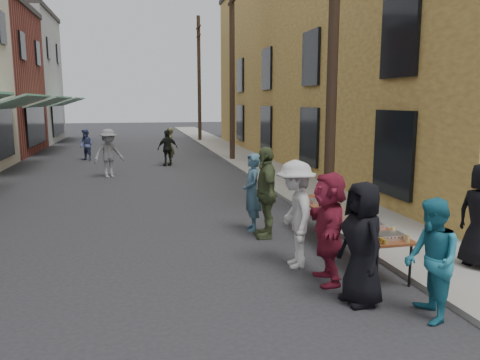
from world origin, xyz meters
name	(u,v)px	position (x,y,z in m)	size (l,w,h in m)	color
ground	(164,273)	(0.00, 0.00, 0.00)	(120.00, 120.00, 0.00)	#28282B
sidewalk	(246,159)	(5.00, 15.00, 0.05)	(2.20, 60.00, 0.10)	gray
building_ochre	(371,59)	(11.10, 14.00, 5.00)	(10.00, 28.00, 10.00)	olive
utility_pole_near	(333,34)	(4.30, 3.00, 4.50)	(0.26, 0.26, 9.00)	#2D2116
utility_pole_mid	(232,69)	(4.30, 15.00, 4.50)	(0.26, 0.26, 9.00)	#2D2116
utility_pole_far	(199,80)	(4.30, 27.00, 4.50)	(0.26, 0.26, 9.00)	#2D2116
serving_table	(343,216)	(3.50, 0.43, 0.71)	(0.70, 4.00, 0.75)	maroon
catering_tray_sausage	(387,236)	(3.50, -1.22, 0.79)	(0.50, 0.33, 0.08)	maroon
catering_tray_foil_b	(368,226)	(3.50, -0.57, 0.79)	(0.50, 0.33, 0.08)	#B2B2B7
catering_tray_buns	(350,216)	(3.50, 0.13, 0.79)	(0.50, 0.33, 0.08)	tan
catering_tray_foil_d	(335,208)	(3.50, 0.83, 0.79)	(0.50, 0.33, 0.08)	#B2B2B7
catering_tray_buns_end	(321,201)	(3.50, 1.53, 0.79)	(0.50, 0.33, 0.08)	tan
condiment_jar_a	(385,242)	(3.28, -1.52, 0.79)	(0.07, 0.07, 0.08)	#A57F26
condiment_jar_b	(381,240)	(3.28, -1.42, 0.79)	(0.07, 0.07, 0.08)	#A57F26
condiment_jar_c	(378,238)	(3.28, -1.32, 0.79)	(0.07, 0.07, 0.08)	#A57F26
cup_stack	(407,238)	(3.70, -1.47, 0.81)	(0.08, 0.08, 0.12)	tan
guest_front_a	(362,243)	(2.74, -1.84, 0.90)	(0.88, 0.57, 1.81)	black
guest_front_b	(252,192)	(2.15, 2.32, 0.89)	(0.65, 0.42, 1.77)	#41687E
guest_front_c	(432,260)	(3.40, -2.52, 0.84)	(0.81, 0.63, 1.67)	teal
guest_front_d	(295,214)	(2.32, -0.16, 0.96)	(1.24, 0.71, 1.91)	silver
guest_front_e	(266,192)	(2.31, 1.73, 0.99)	(1.16, 0.48, 1.98)	#4E5C35
guest_queue_back	(329,228)	(2.60, -0.97, 0.91)	(1.69, 0.54, 1.82)	maroon
passerby_left	(109,153)	(-1.43, 10.90, 0.94)	(1.21, 0.70, 1.88)	slate
passerby_mid	(168,148)	(1.02, 13.67, 0.82)	(0.96, 0.40, 1.64)	black
passerby_right	(170,146)	(1.17, 14.47, 0.86)	(0.63, 0.41, 1.71)	brown
passerby_far	(86,145)	(-2.82, 16.64, 0.78)	(0.76, 0.59, 1.56)	#455186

